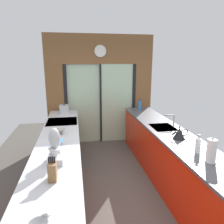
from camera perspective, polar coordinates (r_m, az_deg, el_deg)
The scene contains 16 objects.
ground_plane at distance 4.05m, azimuth 0.42°, elevation -17.23°, with size 5.04×7.60×0.02m, color #4C4742.
back_wall_unit at distance 5.28m, azimuth -3.17°, elevation 7.75°, with size 2.64×0.12×2.70m.
left_counter_run at distance 3.37m, azimuth -13.99°, elevation -15.26°, with size 0.62×3.80×0.92m.
right_counter_run at distance 3.83m, azimuth 15.08°, elevation -11.62°, with size 0.62×3.80×0.92m.
sink_faucet at distance 3.89m, azimuth 16.03°, elevation -1.64°, with size 0.19×0.02×0.23m.
oven_range at distance 4.38m, azimuth -13.07°, elevation -8.31°, with size 0.60×0.60×0.92m.
mixing_bowl_near at distance 1.85m, azimuth -17.30°, elevation -24.12°, with size 0.14×0.14×0.06m.
mixing_bowl_mid at distance 3.05m, azimuth -14.28°, elevation -8.12°, with size 0.14×0.14×0.08m.
mixing_bowl_far at distance 3.49m, azimuth -13.78°, elevation -5.16°, with size 0.16×0.16×0.09m.
knife_block at distance 2.23m, azimuth -15.89°, elevation -15.14°, with size 0.08×0.14×0.25m.
stand_mixer at distance 2.55m, azimuth -15.18°, elevation -9.71°, with size 0.17×0.27×0.42m.
stock_pot at distance 4.88m, azimuth -12.85°, elevation 0.83°, with size 0.22×0.22×0.21m.
kettle at distance 3.34m, azimuth 17.85°, elevation -5.55°, with size 0.26×0.18×0.20m.
soap_bottle_near at distance 2.94m, azimuth 22.32°, elevation -8.32°, with size 0.07×0.07×0.24m.
soap_bottle_far at distance 5.10m, azimuth 7.54°, elevation 1.81°, with size 0.07×0.07×0.26m.
paper_towel_roll at distance 2.72m, azimuth 25.40°, elevation -9.55°, with size 0.13×0.13×0.31m.
Camera 1 is at (-0.64, -2.81, 2.07)m, focal length 33.63 mm.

